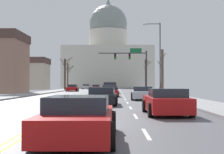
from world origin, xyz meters
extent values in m
cube|color=#4F4F55|center=(0.00, 0.00, -0.03)|extent=(14.00, 180.00, 0.06)
cube|color=yellow|center=(-0.12, 0.00, 0.00)|extent=(0.10, 176.40, 0.00)
cube|color=yellow|center=(0.12, 0.00, 0.00)|extent=(0.10, 176.40, 0.00)
cube|color=silver|center=(3.50, -29.30, 0.00)|extent=(0.12, 2.20, 0.00)
cube|color=silver|center=(3.50, -24.10, 0.00)|extent=(0.12, 2.20, 0.00)
cube|color=silver|center=(3.50, -18.90, 0.00)|extent=(0.12, 2.20, 0.00)
cube|color=silver|center=(3.50, -13.70, 0.00)|extent=(0.12, 2.20, 0.00)
cube|color=silver|center=(3.50, -8.50, 0.00)|extent=(0.12, 2.20, 0.00)
cube|color=silver|center=(3.50, -3.30, 0.00)|extent=(0.12, 2.20, 0.00)
cube|color=silver|center=(3.50, 1.90, 0.00)|extent=(0.12, 2.20, 0.00)
cube|color=silver|center=(3.50, 7.10, 0.00)|extent=(0.12, 2.20, 0.00)
cube|color=silver|center=(3.50, 12.30, 0.00)|extent=(0.12, 2.20, 0.00)
cube|color=silver|center=(3.50, 17.50, 0.00)|extent=(0.12, 2.20, 0.00)
cube|color=silver|center=(3.50, 22.70, 0.00)|extent=(0.12, 2.20, 0.00)
cube|color=silver|center=(3.50, 27.90, 0.00)|extent=(0.12, 2.20, 0.00)
cube|color=silver|center=(3.50, 33.10, 0.00)|extent=(0.12, 2.20, 0.00)
cube|color=silver|center=(3.50, 38.30, 0.00)|extent=(0.12, 2.20, 0.00)
cube|color=silver|center=(3.50, 43.50, 0.00)|extent=(0.12, 2.20, 0.00)
cube|color=silver|center=(3.50, 48.70, 0.00)|extent=(0.12, 2.20, 0.00)
cube|color=silver|center=(3.50, 53.90, 0.00)|extent=(0.12, 2.20, 0.00)
cube|color=silver|center=(3.50, 59.10, 0.00)|extent=(0.12, 2.20, 0.00)
cube|color=silver|center=(3.50, 64.30, 0.00)|extent=(0.12, 2.20, 0.00)
cube|color=silver|center=(-3.50, -18.90, 0.00)|extent=(0.12, 2.20, 0.00)
cube|color=silver|center=(-3.50, -13.70, 0.00)|extent=(0.12, 2.20, 0.00)
cube|color=silver|center=(-3.50, -8.50, 0.00)|extent=(0.12, 2.20, 0.00)
cube|color=silver|center=(-3.50, -3.30, 0.00)|extent=(0.12, 2.20, 0.00)
cube|color=silver|center=(-3.50, 1.90, 0.00)|extent=(0.12, 2.20, 0.00)
cube|color=silver|center=(-3.50, 7.10, 0.00)|extent=(0.12, 2.20, 0.00)
cube|color=silver|center=(-3.50, 12.30, 0.00)|extent=(0.12, 2.20, 0.00)
cube|color=silver|center=(-3.50, 17.50, 0.00)|extent=(0.12, 2.20, 0.00)
cube|color=silver|center=(-3.50, 22.70, 0.00)|extent=(0.12, 2.20, 0.00)
cube|color=silver|center=(-3.50, 27.90, 0.00)|extent=(0.12, 2.20, 0.00)
cube|color=silver|center=(-3.50, 33.10, 0.00)|extent=(0.12, 2.20, 0.00)
cube|color=silver|center=(-3.50, 38.30, 0.00)|extent=(0.12, 2.20, 0.00)
cube|color=silver|center=(-3.50, 43.50, 0.00)|extent=(0.12, 2.20, 0.00)
cube|color=silver|center=(-3.50, 48.70, 0.00)|extent=(0.12, 2.20, 0.00)
cube|color=silver|center=(-3.50, 53.90, 0.00)|extent=(0.12, 2.20, 0.00)
cube|color=silver|center=(-3.50, 59.10, 0.00)|extent=(0.12, 2.20, 0.00)
cube|color=silver|center=(-3.50, 64.30, 0.00)|extent=(0.12, 2.20, 0.00)
cube|color=gray|center=(8.50, 0.00, 0.07)|extent=(3.00, 180.00, 0.14)
cube|color=gray|center=(-8.50, 0.00, 0.07)|extent=(3.00, 180.00, 0.14)
cylinder|color=#28282D|center=(7.60, 15.43, 3.46)|extent=(0.22, 0.22, 6.65)
cylinder|color=#28282D|center=(3.70, 15.43, 6.39)|extent=(7.80, 0.16, 0.16)
cube|color=black|center=(4.87, 15.43, 5.83)|extent=(0.32, 0.28, 0.92)
sphere|color=#330504|center=(4.87, 15.27, 6.11)|extent=(0.22, 0.22, 0.22)
sphere|color=#332B05|center=(4.87, 15.27, 5.83)|extent=(0.22, 0.22, 0.22)
sphere|color=#19CC47|center=(4.87, 15.27, 5.55)|extent=(0.22, 0.22, 0.22)
cube|color=black|center=(2.53, 15.43, 5.83)|extent=(0.32, 0.28, 0.92)
sphere|color=#330504|center=(2.53, 15.27, 6.11)|extent=(0.22, 0.22, 0.22)
sphere|color=#332B05|center=(2.53, 15.27, 5.83)|extent=(0.22, 0.22, 0.22)
sphere|color=#19CC47|center=(2.53, 15.27, 5.55)|extent=(0.22, 0.22, 0.22)
cube|color=#146033|center=(5.88, 15.45, 6.84)|extent=(1.90, 0.06, 0.70)
cylinder|color=#333338|center=(8.20, 3.03, 4.63)|extent=(0.14, 0.14, 8.97)
cylinder|color=#333338|center=(7.26, 3.03, 8.96)|extent=(1.88, 0.09, 0.09)
cube|color=#B2B2AD|center=(6.32, 3.03, 8.89)|extent=(0.56, 0.24, 0.16)
cube|color=beige|center=(0.00, 77.32, 6.91)|extent=(30.24, 18.48, 13.82)
cylinder|color=beige|center=(0.00, 77.32, 16.85)|extent=(13.23, 13.23, 6.07)
sphere|color=gray|center=(0.00, 77.32, 22.19)|extent=(13.14, 13.14, 13.14)
cone|color=gray|center=(0.00, 77.32, 29.96)|extent=(1.80, 1.80, 2.40)
cube|color=maroon|center=(1.74, 11.77, 0.62)|extent=(2.18, 5.50, 0.81)
cube|color=#1E2833|center=(1.75, 12.53, 1.33)|extent=(1.93, 1.90, 0.61)
cube|color=maroon|center=(1.68, 9.10, 1.14)|extent=(1.90, 0.14, 0.22)
cylinder|color=black|center=(0.74, 13.43, 0.40)|extent=(0.30, 0.81, 0.80)
cylinder|color=black|center=(2.80, 13.38, 0.40)|extent=(0.30, 0.81, 0.80)
cylinder|color=black|center=(0.67, 10.16, 0.40)|extent=(0.30, 0.81, 0.80)
cylinder|color=black|center=(2.73, 10.11, 0.40)|extent=(0.30, 0.81, 0.80)
cube|color=silver|center=(1.71, 5.35, 0.49)|extent=(1.77, 4.32, 0.66)
cube|color=#232D38|center=(1.71, 5.11, 1.06)|extent=(1.55, 2.10, 0.48)
cylinder|color=black|center=(0.83, 6.69, 0.32)|extent=(0.22, 0.64, 0.64)
cylinder|color=black|center=(2.58, 6.69, 0.32)|extent=(0.22, 0.64, 0.64)
cylinder|color=black|center=(0.84, 4.01, 0.32)|extent=(0.22, 0.64, 0.64)
cylinder|color=black|center=(2.59, 4.02, 0.32)|extent=(0.22, 0.64, 0.64)
cube|color=#B71414|center=(1.92, -1.76, 0.46)|extent=(1.91, 4.72, 0.60)
cube|color=#232D38|center=(1.93, -2.09, 0.99)|extent=(1.62, 2.24, 0.47)
cylinder|color=black|center=(1.00, -0.34, 0.32)|extent=(0.24, 0.65, 0.64)
cylinder|color=black|center=(2.75, -0.28, 0.32)|extent=(0.24, 0.65, 0.64)
cylinder|color=black|center=(1.10, -3.24, 0.32)|extent=(0.24, 0.65, 0.64)
cylinder|color=black|center=(2.85, -3.18, 0.32)|extent=(0.24, 0.65, 0.64)
cube|color=silver|center=(5.02, -8.86, 0.47)|extent=(2.02, 4.62, 0.63)
cube|color=#232D38|center=(5.01, -9.04, 0.98)|extent=(1.70, 2.00, 0.39)
cylinder|color=black|center=(4.16, -7.41, 0.32)|extent=(0.25, 0.65, 0.64)
cylinder|color=black|center=(6.00, -7.48, 0.32)|extent=(0.25, 0.65, 0.64)
cylinder|color=black|center=(4.04, -10.23, 0.32)|extent=(0.25, 0.65, 0.64)
cylinder|color=black|center=(5.89, -10.30, 0.32)|extent=(0.25, 0.65, 0.64)
cube|color=black|center=(1.70, -16.26, 0.46)|extent=(1.94, 4.33, 0.59)
cube|color=#232D38|center=(1.69, -16.59, 0.99)|extent=(1.67, 2.01, 0.46)
cylinder|color=black|center=(0.80, -14.91, 0.32)|extent=(0.23, 0.64, 0.64)
cylinder|color=black|center=(2.65, -14.95, 0.32)|extent=(0.23, 0.64, 0.64)
cylinder|color=black|center=(0.74, -17.57, 0.32)|extent=(0.23, 0.64, 0.64)
cylinder|color=black|center=(2.60, -17.61, 0.32)|extent=(0.23, 0.64, 0.64)
cube|color=#B71414|center=(5.00, -23.20, 0.50)|extent=(1.83, 4.42, 0.68)
cube|color=#232D38|center=(5.00, -23.61, 1.03)|extent=(1.59, 1.88, 0.40)
cylinder|color=black|center=(4.10, -21.84, 0.32)|extent=(0.23, 0.64, 0.64)
cylinder|color=black|center=(5.88, -21.83, 0.32)|extent=(0.23, 0.64, 0.64)
cylinder|color=black|center=(4.12, -24.57, 0.32)|extent=(0.23, 0.64, 0.64)
cylinder|color=black|center=(5.91, -24.56, 0.32)|extent=(0.23, 0.64, 0.64)
cube|color=#B71414|center=(1.65, -30.31, 0.46)|extent=(1.72, 4.64, 0.59)
cube|color=#232D38|center=(1.65, -30.45, 0.95)|extent=(1.51, 2.11, 0.39)
cylinder|color=black|center=(0.80, -28.87, 0.32)|extent=(0.22, 0.64, 0.64)
cylinder|color=black|center=(2.51, -28.88, 0.32)|extent=(0.22, 0.64, 0.64)
cylinder|color=black|center=(0.79, -31.74, 0.32)|extent=(0.22, 0.64, 0.64)
cylinder|color=black|center=(2.50, -31.75, 0.32)|extent=(0.22, 0.64, 0.64)
cube|color=#B71414|center=(-5.30, 21.95, 0.48)|extent=(1.83, 4.52, 0.64)
cube|color=#232D38|center=(-5.30, 22.17, 1.03)|extent=(1.59, 1.98, 0.46)
cylinder|color=black|center=(-4.40, 20.56, 0.32)|extent=(0.22, 0.64, 0.64)
cylinder|color=black|center=(-6.19, 20.55, 0.32)|extent=(0.22, 0.64, 0.64)
cylinder|color=black|center=(-4.42, 23.35, 0.32)|extent=(0.22, 0.64, 0.64)
cylinder|color=black|center=(-6.21, 23.34, 0.32)|extent=(0.22, 0.64, 0.64)
cube|color=#B71414|center=(-1.67, 33.88, 0.44)|extent=(1.73, 4.69, 0.57)
cube|color=#232D38|center=(-1.67, 34.30, 0.96)|extent=(1.53, 2.32, 0.46)
cylinder|color=black|center=(-0.80, 32.43, 0.32)|extent=(0.22, 0.64, 0.64)
cylinder|color=black|center=(-2.54, 32.43, 0.32)|extent=(0.22, 0.64, 0.64)
cylinder|color=black|center=(-0.80, 35.33, 0.32)|extent=(0.22, 0.64, 0.64)
cylinder|color=black|center=(-2.54, 35.33, 0.32)|extent=(0.22, 0.64, 0.64)
cube|color=silver|center=(-5.06, 47.62, 0.48)|extent=(1.81, 4.42, 0.64)
cube|color=#232D38|center=(-5.06, 47.77, 1.00)|extent=(1.59, 2.08, 0.40)
cylinder|color=black|center=(-4.16, 46.25, 0.32)|extent=(0.22, 0.64, 0.64)
cylinder|color=black|center=(-5.96, 46.25, 0.32)|extent=(0.22, 0.64, 0.64)
cylinder|color=black|center=(-4.16, 48.99, 0.32)|extent=(0.22, 0.64, 0.64)
cylinder|color=black|center=(-5.96, 48.99, 0.32)|extent=(0.22, 0.64, 0.64)
cube|color=#B2A38E|center=(-17.72, 39.90, 3.05)|extent=(8.22, 7.55, 6.10)
cube|color=#47332D|center=(-17.72, 39.90, 6.78)|extent=(8.55, 7.85, 1.35)
cylinder|color=brown|center=(8.79, 5.28, 3.06)|extent=(0.35, 0.35, 5.83)
cylinder|color=brown|center=(9.07, 5.71, 5.13)|extent=(0.66, 0.96, 0.87)
cylinder|color=brown|center=(8.88, 5.93, 4.93)|extent=(0.27, 1.36, 1.00)
cylinder|color=brown|center=(8.75, 5.76, 4.14)|extent=(0.13, 1.02, 1.55)
cylinder|color=brown|center=(9.01, 5.74, 5.00)|extent=(0.56, 1.03, 0.76)
cylinder|color=brown|center=(8.49, 5.40, 4.00)|extent=(0.69, 0.34, 0.89)
cylinder|color=#423328|center=(-8.16, 35.98, 3.06)|extent=(0.27, 0.27, 5.83)
cylinder|color=#423328|center=(-8.66, 36.23, 5.23)|extent=(1.10, 0.63, 1.37)
cylinder|color=#423328|center=(-7.93, 35.70, 4.68)|extent=(0.58, 0.66, 0.82)
cylinder|color=#423328|center=(-7.92, 35.49, 5.30)|extent=(0.57, 1.05, 0.94)
cylinder|color=#423328|center=(-7.90, 36.59, 4.12)|extent=(0.64, 1.32, 1.02)
cylinder|color=#423328|center=(-7.56, 36.59, 4.85)|extent=(1.30, 1.32, 1.08)
cylinder|color=#423328|center=(-7.65, 36.42, 4.83)|extent=(1.13, 0.99, 1.28)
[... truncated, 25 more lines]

